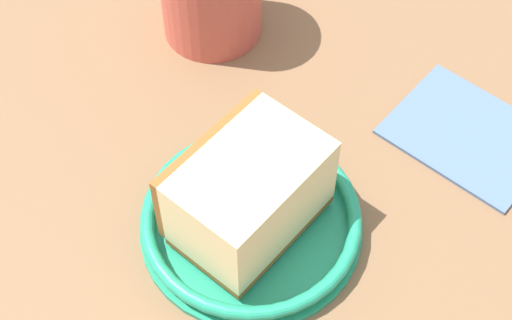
% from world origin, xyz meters
% --- Properties ---
extents(ground_plane, '(1.42, 1.42, 0.03)m').
position_xyz_m(ground_plane, '(0.00, 0.00, -0.01)').
color(ground_plane, brown).
extents(small_plate, '(0.16, 0.16, 0.02)m').
position_xyz_m(small_plate, '(-0.03, -0.02, 0.01)').
color(small_plate, '#1E8C66').
rests_on(small_plate, ground_plane).
extents(cake_slice, '(0.11, 0.08, 0.07)m').
position_xyz_m(cake_slice, '(-0.04, -0.01, 0.04)').
color(cake_slice, brown).
rests_on(cake_slice, small_plate).
extents(folded_napkin, '(0.10, 0.12, 0.01)m').
position_xyz_m(folded_napkin, '(0.14, -0.07, 0.00)').
color(folded_napkin, slate).
rests_on(folded_napkin, ground_plane).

